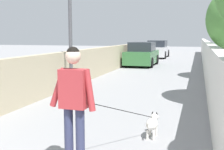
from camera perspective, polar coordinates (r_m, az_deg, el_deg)
name	(u,v)px	position (r m, az deg, el deg)	size (l,w,h in m)	color
ground_plane	(154,74)	(15.04, 8.19, 0.13)	(80.00, 80.00, 0.00)	gray
wall_left	(93,63)	(13.66, -3.76, 2.33)	(48.00, 0.30, 1.37)	tan
fence_right	(209,63)	(12.82, 18.41, 2.17)	(48.00, 0.30, 1.62)	silver
person_skateboarder	(74,97)	(4.17, -7.44, -4.23)	(0.23, 0.71, 1.71)	#333859
dog	(152,123)	(5.75, 7.79, -9.28)	(2.04, 0.98, 1.06)	white
car_near	(142,55)	(19.35, 5.86, 3.95)	(3.91, 1.80, 1.54)	#336B38
car_far	(158,50)	(26.77, 8.85, 4.91)	(4.29, 1.80, 1.54)	silver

